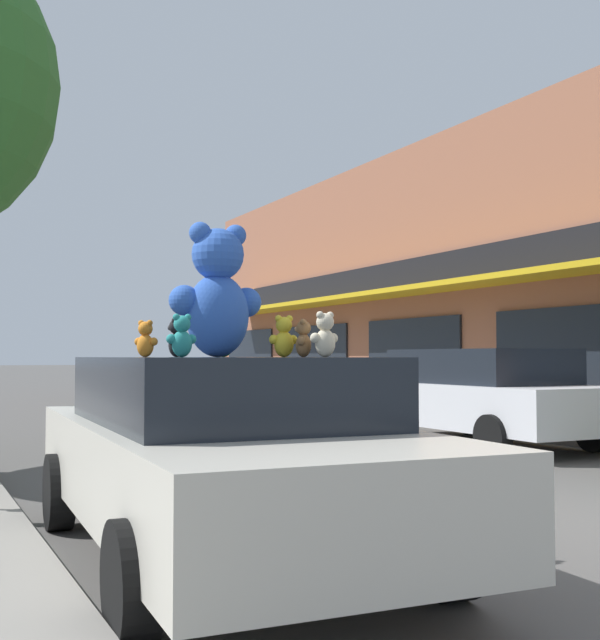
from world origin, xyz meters
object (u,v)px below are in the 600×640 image
(teddy_bear_giant, at_px, (217,293))
(teddy_bear_teal, at_px, (182,336))
(teddy_bear_brown, at_px, (303,339))
(plush_art_car, at_px, (221,451))
(teddy_bear_orange, at_px, (145,339))
(teddy_bear_green, at_px, (224,338))
(teddy_bear_cream, at_px, (325,335))
(parked_car_far_center, at_px, (480,394))
(teddy_bear_yellow, at_px, (284,337))
(teddy_bear_black, at_px, (176,338))

(teddy_bear_giant, bearing_deg, teddy_bear_teal, 47.83)
(teddy_bear_giant, xyz_separation_m, teddy_bear_brown, (0.51, -0.42, -0.35))
(plush_art_car, xyz_separation_m, teddy_bear_orange, (-0.39, 0.60, 0.79))
(plush_art_car, height_order, teddy_bear_green, teddy_bear_green)
(teddy_bear_giant, height_order, teddy_bear_green, teddy_bear_giant)
(teddy_bear_green, bearing_deg, teddy_bear_teal, 86.08)
(plush_art_car, relative_size, teddy_bear_teal, 16.29)
(teddy_bear_cream, xyz_separation_m, teddy_bear_brown, (-0.11, 0.14, -0.03))
(teddy_bear_orange, bearing_deg, parked_car_far_center, -94.70)
(teddy_bear_giant, relative_size, teddy_bear_yellow, 3.23)
(teddy_bear_brown, relative_size, teddy_bear_teal, 0.95)
(teddy_bear_giant, height_order, teddy_bear_brown, teddy_bear_giant)
(teddy_bear_orange, xyz_separation_m, teddy_bear_green, (0.85, 0.57, 0.03))
(teddy_bear_yellow, distance_m, teddy_bear_black, 1.02)
(teddy_bear_green, bearing_deg, teddy_bear_brown, 122.15)
(plush_art_car, xyz_separation_m, teddy_bear_green, (0.46, 1.17, 0.83))
(teddy_bear_brown, bearing_deg, teddy_bear_giant, -96.25)
(teddy_bear_orange, relative_size, teddy_bear_brown, 1.02)
(teddy_bear_giant, xyz_separation_m, parked_car_far_center, (6.19, 4.62, -1.08))
(teddy_bear_black, bearing_deg, teddy_bear_giant, 49.60)
(teddy_bear_yellow, distance_m, teddy_bear_teal, 0.88)
(teddy_bear_giant, distance_m, parked_car_far_center, 7.80)
(teddy_bear_cream, bearing_deg, teddy_bear_black, -67.81)
(teddy_bear_green, xyz_separation_m, teddy_bear_teal, (-0.82, -1.38, -0.03))
(teddy_bear_green, bearing_deg, teddy_bear_black, 56.84)
(teddy_bear_giant, bearing_deg, parked_car_far_center, -144.16)
(teddy_bear_green, height_order, teddy_bear_yellow, teddy_bear_green)
(teddy_bear_brown, xyz_separation_m, teddy_bear_black, (-0.64, 1.00, 0.02))
(teddy_bear_yellow, relative_size, teddy_bear_black, 0.97)
(teddy_bear_cream, bearing_deg, teddy_bear_brown, -63.37)
(plush_art_car, xyz_separation_m, teddy_bear_black, (-0.06, 0.87, 0.81))
(teddy_bear_giant, bearing_deg, teddy_bear_yellow, 146.22)
(teddy_bear_orange, xyz_separation_m, teddy_bear_yellow, (0.88, -0.59, 0.01))
(teddy_bear_brown, bearing_deg, teddy_bear_green, -141.75)
(teddy_bear_giant, bearing_deg, teddy_bear_black, -78.44)
(teddy_bear_green, height_order, parked_car_far_center, teddy_bear_green)
(teddy_bear_orange, xyz_separation_m, teddy_bear_brown, (0.97, -0.73, -0.00))
(parked_car_far_center, bearing_deg, teddy_bear_brown, -138.43)
(teddy_bear_giant, xyz_separation_m, teddy_bear_orange, (-0.46, 0.32, -0.35))
(teddy_bear_cream, relative_size, teddy_bear_black, 1.03)
(teddy_bear_cream, bearing_deg, teddy_bear_teal, -14.25)
(teddy_bear_brown, xyz_separation_m, teddy_bear_teal, (-0.94, -0.08, 0.01))
(teddy_bear_orange, bearing_deg, teddy_bear_yellow, -161.51)
(teddy_bear_cream, xyz_separation_m, teddy_bear_green, (-0.23, 1.44, 0.01))
(teddy_bear_black, relative_size, parked_car_far_center, 0.07)
(plush_art_car, bearing_deg, teddy_bear_black, 96.54)
(plush_art_car, height_order, teddy_bear_brown, teddy_bear_brown)
(teddy_bear_orange, height_order, teddy_bear_brown, teddy_bear_orange)
(teddy_bear_yellow, xyz_separation_m, parked_car_far_center, (5.76, 4.89, -0.75))
(plush_art_car, bearing_deg, teddy_bear_cream, -18.65)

